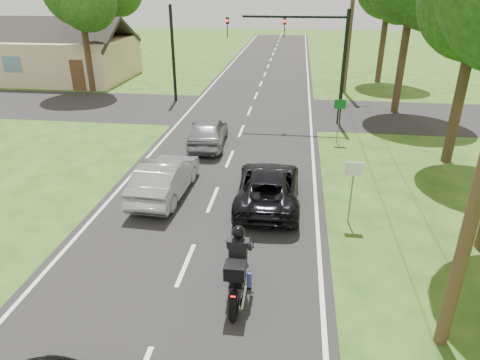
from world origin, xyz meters
name	(u,v)px	position (x,y,z in m)	size (l,w,h in m)	color
ground	(186,265)	(0.00, 0.00, 0.00)	(140.00, 140.00, 0.00)	#214A14
road	(236,144)	(0.00, 10.00, 0.01)	(8.00, 100.00, 0.01)	black
cross_road	(250,111)	(0.00, 16.00, 0.01)	(60.00, 7.00, 0.01)	black
motorcycle_rider	(238,271)	(1.63, -1.15, 0.79)	(0.66, 2.34, 2.02)	black
dark_suv	(268,186)	(1.99, 4.00, 0.66)	(2.14, 4.64, 1.29)	black
silver_sedan	(165,177)	(-1.77, 4.14, 0.71)	(1.48, 4.24, 1.40)	#AFB0B4
silver_suv	(208,131)	(-1.29, 9.62, 0.72)	(1.67, 4.16, 1.42)	gray
traffic_signal	(309,47)	(3.34, 14.00, 4.14)	(6.38, 0.44, 6.00)	black
signal_pole_far	(173,55)	(-5.20, 18.00, 3.00)	(0.20, 0.20, 6.00)	black
utility_pole_far	(351,17)	(6.20, 22.00, 5.08)	(1.60, 0.28, 10.00)	brown
sign_white	(353,178)	(4.70, 2.98, 1.60)	(0.55, 0.07, 2.12)	slate
sign_green	(339,110)	(4.90, 10.98, 1.60)	(0.55, 0.07, 2.12)	slate
house	(65,57)	(-16.00, 24.00, 1.77)	(10.20, 8.00, 4.84)	tan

